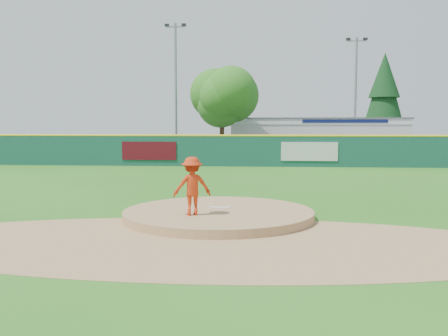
# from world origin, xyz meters

# --- Properties ---
(ground) EXTENTS (120.00, 120.00, 0.00)m
(ground) POSITION_xyz_m (0.00, 0.00, 0.00)
(ground) COLOR #286B19
(ground) RESTS_ON ground
(pitchers_mound) EXTENTS (5.50, 5.50, 0.50)m
(pitchers_mound) POSITION_xyz_m (0.00, 0.00, 0.00)
(pitchers_mound) COLOR #9E774C
(pitchers_mound) RESTS_ON ground
(pitching_rubber) EXTENTS (0.60, 0.15, 0.04)m
(pitching_rubber) POSITION_xyz_m (0.00, 0.30, 0.27)
(pitching_rubber) COLOR white
(pitching_rubber) RESTS_ON pitchers_mound
(infield_dirt_arc) EXTENTS (15.40, 15.40, 0.01)m
(infield_dirt_arc) POSITION_xyz_m (0.00, -3.00, 0.01)
(infield_dirt_arc) COLOR #9E774C
(infield_dirt_arc) RESTS_ON ground
(parking_lot) EXTENTS (44.00, 16.00, 0.02)m
(parking_lot) POSITION_xyz_m (0.00, 27.00, 0.01)
(parking_lot) COLOR #38383A
(parking_lot) RESTS_ON ground
(pitcher) EXTENTS (1.16, 0.87, 1.60)m
(pitcher) POSITION_xyz_m (-0.65, -0.82, 1.05)
(pitcher) COLOR red
(pitcher) RESTS_ON pitchers_mound
(van) EXTENTS (4.94, 2.83, 1.30)m
(van) POSITION_xyz_m (3.83, 22.36, 0.67)
(van) COLOR silver
(van) RESTS_ON parking_lot
(pool_building_grp) EXTENTS (15.20, 8.20, 3.31)m
(pool_building_grp) POSITION_xyz_m (6.00, 31.99, 1.66)
(pool_building_grp) COLOR silver
(pool_building_grp) RESTS_ON ground
(fence_banners) EXTENTS (14.01, 0.04, 1.20)m
(fence_banners) POSITION_xyz_m (-1.00, 17.92, 1.00)
(fence_banners) COLOR #540C15
(fence_banners) RESTS_ON ground
(playground_slide) EXTENTS (1.00, 2.82, 1.56)m
(playground_slide) POSITION_xyz_m (-13.92, 21.55, 0.79)
(playground_slide) COLOR blue
(playground_slide) RESTS_ON ground
(outfield_fence) EXTENTS (40.00, 0.14, 2.07)m
(outfield_fence) POSITION_xyz_m (0.00, 18.00, 1.09)
(outfield_fence) COLOR #16483B
(outfield_fence) RESTS_ON ground
(deciduous_tree) EXTENTS (5.60, 5.60, 7.36)m
(deciduous_tree) POSITION_xyz_m (-2.00, 25.00, 4.55)
(deciduous_tree) COLOR #382314
(deciduous_tree) RESTS_ON ground
(conifer_tree) EXTENTS (4.40, 4.40, 9.50)m
(conifer_tree) POSITION_xyz_m (13.00, 36.00, 5.54)
(conifer_tree) COLOR #382314
(conifer_tree) RESTS_ON ground
(light_pole_left) EXTENTS (1.75, 0.25, 11.00)m
(light_pole_left) POSITION_xyz_m (-6.00, 27.00, 6.05)
(light_pole_left) COLOR gray
(light_pole_left) RESTS_ON ground
(light_pole_right) EXTENTS (1.75, 0.25, 10.00)m
(light_pole_right) POSITION_xyz_m (9.00, 29.00, 5.54)
(light_pole_right) COLOR gray
(light_pole_right) RESTS_ON ground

